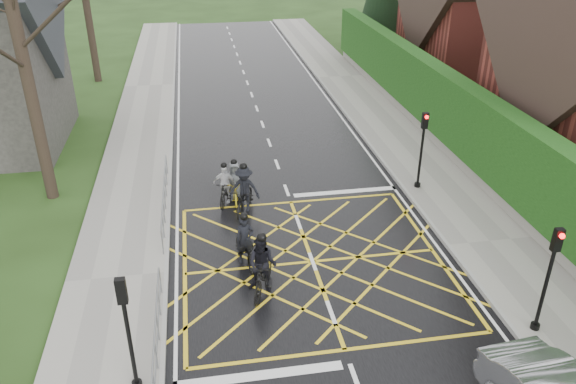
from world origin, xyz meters
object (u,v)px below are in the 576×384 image
object	(u,v)px
cyclist_front	(225,188)
cyclist_back	(263,270)
cyclist_mid	(245,194)
cyclist_lead	(235,186)
cyclist_rear	(245,247)

from	to	relation	value
cyclist_front	cyclist_back	bearing A→B (deg)	-65.26
cyclist_back	cyclist_mid	bearing A→B (deg)	112.46
cyclist_mid	cyclist_lead	bearing A→B (deg)	126.41
cyclist_front	cyclist_rear	bearing A→B (deg)	-67.50
cyclist_back	cyclist_lead	world-z (taller)	cyclist_back
cyclist_back	cyclist_rear	bearing A→B (deg)	124.97
cyclist_mid	cyclist_front	distance (m)	1.03
cyclist_lead	cyclist_rear	bearing A→B (deg)	-89.07
cyclist_rear	cyclist_back	xyz separation A→B (m)	(0.35, -1.53, 0.16)
cyclist_back	cyclist_lead	size ratio (longest dim) A/B	1.16
cyclist_back	cyclist_mid	xyz separation A→B (m)	(-0.04, 4.85, -0.03)
cyclist_rear	cyclist_front	bearing A→B (deg)	82.60
cyclist_rear	cyclist_front	size ratio (longest dim) A/B	1.12
cyclist_rear	cyclist_back	bearing A→B (deg)	-89.25
cyclist_mid	cyclist_front	size ratio (longest dim) A/B	1.24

